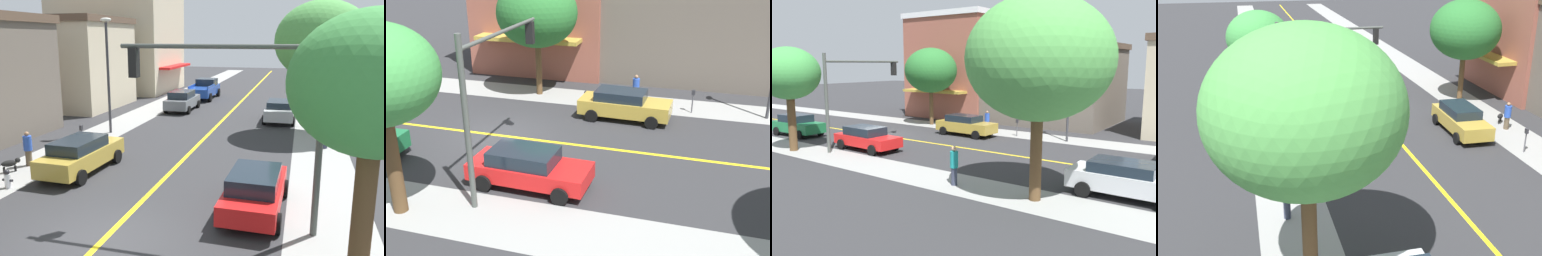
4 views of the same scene
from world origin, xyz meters
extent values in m
plane|color=#2D2D30|center=(0.00, 0.00, 0.00)|extent=(140.00, 140.00, 0.00)
cube|color=yellow|center=(0.00, 0.00, 0.00)|extent=(0.20, 126.00, 0.00)
cube|color=beige|center=(-14.37, 20.42, 3.44)|extent=(9.83, 8.25, 6.89)
cube|color=brown|center=(-14.37, 20.42, 7.14)|extent=(10.13, 8.55, 0.50)
cube|color=beige|center=(-14.37, 31.66, 5.43)|extent=(11.92, 9.96, 10.85)
cube|color=red|center=(-7.85, 31.66, 2.74)|extent=(1.13, 7.57, 0.24)
cylinder|color=brown|center=(6.79, -0.42, 1.68)|extent=(0.48, 0.48, 3.37)
ellipsoid|color=#3D8E42|center=(6.79, -0.42, 4.77)|extent=(3.73, 3.73, 3.17)
cylinder|color=brown|center=(6.31, 15.74, 1.72)|extent=(0.46, 0.46, 3.44)
ellipsoid|color=#4C9947|center=(6.31, 15.74, 5.53)|extent=(5.59, 5.59, 4.75)
cylinder|color=silver|center=(-5.52, 2.69, 0.29)|extent=(0.24, 0.24, 0.57)
sphere|color=#232328|center=(-5.52, 2.69, 0.64)|extent=(0.22, 0.22, 0.22)
cylinder|color=#232328|center=(-5.69, 2.69, 0.31)|extent=(0.10, 0.10, 0.10)
cylinder|color=#232328|center=(-5.35, 2.69, 0.31)|extent=(0.10, 0.10, 0.10)
cylinder|color=#4C4C51|center=(-5.69, 8.48, 0.50)|extent=(0.07, 0.07, 1.01)
cube|color=#2D2D33|center=(-5.69, 8.48, 1.14)|extent=(0.12, 0.18, 0.26)
cylinder|color=#474C47|center=(5.86, 1.87, 2.98)|extent=(0.20, 0.20, 5.95)
cylinder|color=#474C47|center=(2.88, 1.87, 5.47)|extent=(5.97, 0.14, 0.14)
cube|color=black|center=(0.29, 1.87, 4.97)|extent=(0.26, 0.32, 0.90)
sphere|color=red|center=(0.29, 1.87, 5.27)|extent=(0.20, 0.20, 0.20)
sphere|color=yellow|center=(0.29, 1.87, 4.97)|extent=(0.20, 0.20, 0.20)
sphere|color=green|center=(0.29, 1.87, 4.67)|extent=(0.20, 0.20, 0.20)
cylinder|color=#38383D|center=(-5.93, 12.25, 3.30)|extent=(0.16, 0.16, 6.59)
ellipsoid|color=silver|center=(-5.93, 12.25, 6.74)|extent=(0.70, 0.36, 0.24)
cube|color=red|center=(3.98, 3.18, 0.63)|extent=(1.89, 4.54, 0.62)
cube|color=#19232D|center=(3.97, 2.95, 1.20)|extent=(1.62, 2.47, 0.52)
cylinder|color=black|center=(3.14, 4.69, 0.32)|extent=(0.24, 0.65, 0.64)
cylinder|color=black|center=(4.90, 4.64, 0.32)|extent=(0.24, 0.65, 0.64)
cylinder|color=black|center=(3.06, 1.72, 0.32)|extent=(0.24, 0.65, 0.64)
cylinder|color=black|center=(4.82, 1.67, 0.32)|extent=(0.24, 0.65, 0.64)
cube|color=#B7BABF|center=(3.91, 18.68, 0.68)|extent=(1.91, 4.66, 0.72)
cube|color=#19232D|center=(3.91, 18.44, 1.25)|extent=(1.67, 2.52, 0.43)
cylinder|color=black|center=(2.96, 20.20, 0.32)|extent=(0.22, 0.64, 0.64)
cylinder|color=black|center=(4.84, 20.22, 0.32)|extent=(0.22, 0.64, 0.64)
cylinder|color=black|center=(2.97, 17.14, 0.32)|extent=(0.22, 0.64, 0.64)
cylinder|color=black|center=(4.86, 17.15, 0.32)|extent=(0.22, 0.64, 0.64)
cube|color=#B29338|center=(-3.74, 5.24, 0.68)|extent=(1.86, 4.64, 0.72)
cube|color=#19232D|center=(-3.75, 5.01, 1.28)|extent=(1.59, 2.52, 0.48)
cylinder|color=black|center=(-4.55, 6.78, 0.32)|extent=(0.24, 0.65, 0.64)
cylinder|color=black|center=(-2.84, 6.72, 0.32)|extent=(0.24, 0.65, 0.64)
cylinder|color=black|center=(-4.65, 3.75, 0.32)|extent=(0.24, 0.65, 0.64)
cylinder|color=black|center=(-2.93, 3.70, 0.32)|extent=(0.24, 0.65, 0.64)
cube|color=slate|center=(-3.88, 20.86, 0.69)|extent=(1.85, 4.58, 0.74)
cube|color=#19232D|center=(-3.87, 20.63, 1.33)|extent=(1.62, 2.48, 0.55)
cylinder|color=black|center=(-4.80, 22.36, 0.32)|extent=(0.23, 0.64, 0.64)
cylinder|color=black|center=(-2.98, 22.38, 0.32)|extent=(0.23, 0.64, 0.64)
cylinder|color=black|center=(-4.77, 19.35, 0.32)|extent=(0.23, 0.64, 0.64)
cylinder|color=black|center=(-2.96, 19.36, 0.32)|extent=(0.23, 0.64, 0.64)
cube|color=#1E429E|center=(-3.69, 27.52, 0.79)|extent=(1.97, 5.42, 0.78)
cube|color=#19232D|center=(-3.69, 28.50, 1.51)|extent=(1.80, 1.96, 0.66)
cube|color=#1E429E|center=(-4.59, 26.44, 1.30)|extent=(0.11, 2.82, 0.24)
cube|color=#1E429E|center=(-2.80, 26.43, 1.30)|extent=(0.11, 2.82, 0.24)
cylinder|color=black|center=(-4.66, 29.37, 0.40)|extent=(0.28, 0.80, 0.80)
cylinder|color=black|center=(-2.71, 29.36, 0.40)|extent=(0.28, 0.80, 0.80)
cylinder|color=black|center=(-4.67, 25.68, 0.40)|extent=(0.28, 0.80, 0.80)
cylinder|color=black|center=(-2.72, 25.68, 0.40)|extent=(0.28, 0.80, 0.80)
cylinder|color=#33384C|center=(6.64, 11.98, 0.40)|extent=(0.27, 0.27, 0.81)
cylinder|color=teal|center=(6.64, 11.98, 1.17)|extent=(0.36, 0.36, 0.74)
sphere|color=tan|center=(6.64, 11.98, 1.66)|extent=(0.23, 0.23, 0.23)
cylinder|color=brown|center=(-6.54, 5.31, 0.36)|extent=(0.28, 0.28, 0.73)
cylinder|color=#284CB2|center=(-6.54, 5.31, 1.06)|extent=(0.38, 0.38, 0.66)
sphere|color=#936B4C|center=(-6.54, 5.31, 1.49)|extent=(0.20, 0.20, 0.20)
ellipsoid|color=black|center=(-6.75, 4.27, 0.40)|extent=(0.64, 0.68, 0.28)
sphere|color=black|center=(-6.52, 4.54, 0.49)|extent=(0.23, 0.23, 0.23)
cylinder|color=black|center=(-6.60, 4.44, 0.13)|extent=(0.10, 0.10, 0.26)
cylinder|color=black|center=(-6.90, 4.10, 0.13)|extent=(0.10, 0.10, 0.26)
camera|label=1|loc=(5.28, -9.57, 5.71)|focal=37.39mm
camera|label=2|loc=(17.67, 9.07, 8.48)|focal=42.30mm
camera|label=3|loc=(20.19, 22.29, 5.34)|focal=37.18mm
camera|label=4|loc=(7.89, 27.63, 9.57)|focal=43.90mm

